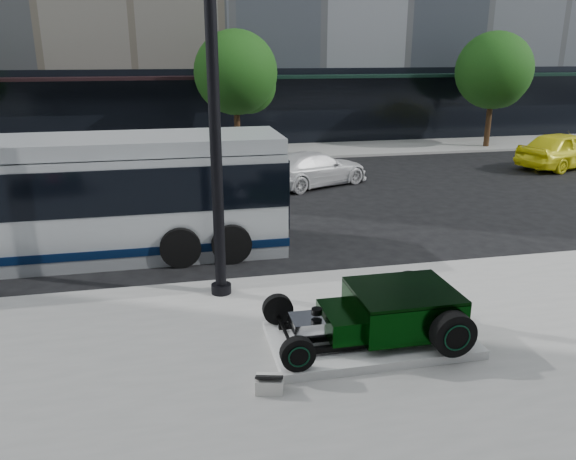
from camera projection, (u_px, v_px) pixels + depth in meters
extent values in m
plane|color=black|center=(263.00, 250.00, 14.40)|extent=(120.00, 120.00, 0.00)
cube|color=gray|center=(215.00, 154.00, 27.41)|extent=(70.00, 4.00, 0.12)
cube|color=black|center=(0.00, 113.00, 26.87)|extent=(22.00, 0.50, 4.00)
cube|color=black|center=(443.00, 104.00, 31.46)|extent=(24.00, 0.50, 4.00)
cube|color=black|center=(450.00, 75.00, 30.41)|extent=(24.00, 1.60, 0.15)
cylinder|color=black|center=(237.00, 128.00, 26.26)|extent=(0.28, 0.28, 2.60)
sphere|color=#17380F|center=(236.00, 72.00, 25.50)|extent=(3.80, 3.80, 3.80)
sphere|color=#17380F|center=(248.00, 86.00, 26.08)|extent=(2.60, 2.60, 2.60)
cylinder|color=black|center=(488.00, 121.00, 28.86)|extent=(0.28, 0.28, 2.60)
sphere|color=#17380F|center=(494.00, 70.00, 28.09)|extent=(3.80, 3.80, 3.80)
sphere|color=#17380F|center=(500.00, 82.00, 28.68)|extent=(2.60, 2.60, 2.60)
cube|color=silver|center=(370.00, 339.00, 9.55)|extent=(3.40, 1.80, 0.15)
cube|color=black|center=(380.00, 343.00, 9.07)|extent=(3.00, 0.08, 0.10)
cube|color=black|center=(362.00, 318.00, 9.91)|extent=(3.00, 0.08, 0.10)
cube|color=black|center=(402.00, 308.00, 9.50)|extent=(1.70, 1.45, 0.62)
cube|color=black|center=(404.00, 291.00, 9.40)|extent=(1.70, 1.45, 0.06)
cube|color=black|center=(340.00, 321.00, 9.31)|extent=(0.55, 1.05, 0.38)
cube|color=silver|center=(308.00, 327.00, 9.22)|extent=(0.55, 0.55, 0.34)
cylinder|color=black|center=(317.00, 311.00, 9.17)|extent=(0.18, 0.18, 0.10)
cylinder|color=black|center=(287.00, 336.00, 9.19)|extent=(0.06, 1.55, 0.06)
cylinder|color=black|center=(453.00, 334.00, 8.83)|extent=(0.72, 0.24, 0.72)
cylinder|color=black|center=(457.00, 338.00, 8.71)|extent=(0.37, 0.02, 0.37)
torus|color=#09331E|center=(457.00, 338.00, 8.70)|extent=(0.44, 0.02, 0.44)
cylinder|color=black|center=(409.00, 291.00, 10.41)|extent=(0.72, 0.24, 0.72)
cylinder|color=black|center=(406.00, 288.00, 10.53)|extent=(0.37, 0.02, 0.37)
torus|color=#09331E|center=(406.00, 288.00, 10.54)|extent=(0.44, 0.02, 0.44)
cylinder|color=black|center=(298.00, 354.00, 8.43)|extent=(0.54, 0.16, 0.54)
cylinder|color=black|center=(299.00, 357.00, 8.35)|extent=(0.28, 0.02, 0.28)
torus|color=#09331E|center=(299.00, 357.00, 8.33)|extent=(0.34, 0.02, 0.34)
cylinder|color=black|center=(278.00, 309.00, 9.88)|extent=(0.54, 0.16, 0.54)
cylinder|color=black|center=(277.00, 307.00, 9.96)|extent=(0.28, 0.02, 0.28)
torus|color=#09331E|center=(277.00, 307.00, 9.97)|extent=(0.34, 0.02, 0.34)
cube|color=silver|center=(269.00, 384.00, 8.21)|extent=(0.46, 0.39, 0.22)
cube|color=black|center=(269.00, 377.00, 8.17)|extent=(0.46, 0.37, 0.15)
cylinder|color=black|center=(214.00, 108.00, 10.43)|extent=(0.22, 0.22, 7.48)
cylinder|color=black|center=(221.00, 288.00, 11.54)|extent=(0.41, 0.41, 0.19)
cube|color=silver|center=(33.00, 208.00, 13.44)|extent=(12.00, 2.55, 2.55)
cube|color=#061739|center=(38.00, 242.00, 13.71)|extent=(12.05, 2.60, 0.20)
cube|color=black|center=(30.00, 185.00, 13.27)|extent=(12.05, 2.60, 1.05)
cube|color=silver|center=(24.00, 147.00, 12.99)|extent=(12.00, 2.40, 0.35)
cube|color=black|center=(279.00, 185.00, 14.56)|extent=(0.06, 2.30, 1.70)
cylinder|color=black|center=(180.00, 247.00, 13.16)|extent=(0.96, 0.28, 0.96)
cylinder|color=black|center=(178.00, 217.00, 15.58)|extent=(0.96, 0.28, 0.96)
cylinder|color=black|center=(231.00, 244.00, 13.40)|extent=(0.96, 0.28, 0.96)
cylinder|color=black|center=(221.00, 214.00, 15.82)|extent=(0.96, 0.28, 0.96)
imported|color=white|center=(314.00, 169.00, 21.09)|extent=(4.78, 3.46, 1.29)
imported|color=#FFF822|center=(564.00, 150.00, 24.18)|extent=(4.98, 3.16, 1.58)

